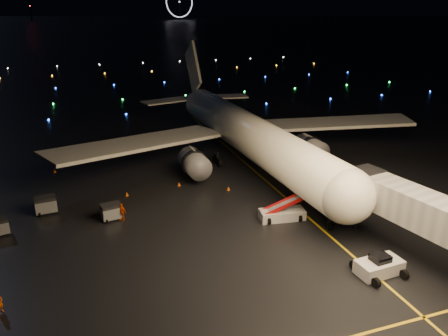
{
  "coord_description": "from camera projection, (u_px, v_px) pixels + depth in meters",
  "views": [
    {
      "loc": [
        -10.49,
        -30.04,
        21.54
      ],
      "look_at": [
        3.98,
        12.0,
        5.0
      ],
      "focal_mm": 35.0,
      "sensor_mm": 36.0,
      "label": 1
    }
  ],
  "objects": [
    {
      "name": "baggage_cart_1",
      "position": [
        46.0,
        205.0,
        48.11
      ],
      "size": [
        2.38,
        1.79,
        1.89
      ],
      "primitive_type": "cube",
      "rotation": [
        0.0,
        0.0,
        0.11
      ],
      "color": "gray",
      "rests_on": "ground"
    },
    {
      "name": "ferris_wheel",
      "position": [
        179.0,
        3.0,
        718.22
      ],
      "size": [
        49.33,
        16.8,
        52.0
      ],
      "primitive_type": null,
      "rotation": [
        0.0,
        0.0,
        0.26
      ],
      "color": "black",
      "rests_on": "ground"
    },
    {
      "name": "taxiway_lights",
      "position": [
        110.0,
        82.0,
        131.21
      ],
      "size": [
        164.0,
        92.0,
        0.36
      ],
      "primitive_type": null,
      "color": "black",
      "rests_on": "ground"
    },
    {
      "name": "airliner",
      "position": [
        239.0,
        108.0,
        62.88
      ],
      "size": [
        56.93,
        54.28,
        15.6
      ],
      "primitive_type": null,
      "rotation": [
        0.0,
        0.0,
        0.04
      ],
      "color": "silver",
      "rests_on": "ground"
    },
    {
      "name": "safety_cone_2",
      "position": [
        127.0,
        194.0,
        52.65
      ],
      "size": [
        0.49,
        0.49,
        0.52
      ],
      "primitive_type": "cone",
      "rotation": [
        0.0,
        0.0,
        -0.07
      ],
      "color": "#E65D0C",
      "rests_on": "ground"
    },
    {
      "name": "safety_cone_0",
      "position": [
        228.0,
        188.0,
        54.26
      ],
      "size": [
        0.58,
        0.58,
        0.51
      ],
      "primitive_type": "cone",
      "rotation": [
        0.0,
        0.0,
        0.37
      ],
      "color": "#E65D0C",
      "rests_on": "ground"
    },
    {
      "name": "safety_cone_1",
      "position": [
        179.0,
        184.0,
        55.67
      ],
      "size": [
        0.52,
        0.52,
        0.46
      ],
      "primitive_type": "cone",
      "rotation": [
        0.0,
        0.0,
        -0.37
      ],
      "color": "#E65D0C",
      "rests_on": "ground"
    },
    {
      "name": "lane_centre",
      "position": [
        277.0,
        190.0,
        54.28
      ],
      "size": [
        0.25,
        80.0,
        0.02
      ],
      "primitive_type": "cube",
      "color": "gold",
      "rests_on": "ground"
    },
    {
      "name": "ground",
      "position": [
        84.0,
        39.0,
        303.2
      ],
      "size": [
        2000.0,
        2000.0,
        0.0
      ],
      "primitive_type": "plane",
      "color": "black",
      "rests_on": "ground"
    },
    {
      "name": "belt_loader",
      "position": [
        282.0,
        205.0,
        46.4
      ],
      "size": [
        7.26,
        2.89,
        3.43
      ],
      "primitive_type": null,
      "rotation": [
        0.0,
        0.0,
        -0.14
      ],
      "color": "silver",
      "rests_on": "ground"
    },
    {
      "name": "baggage_cart_0",
      "position": [
        111.0,
        212.0,
        46.64
      ],
      "size": [
        2.31,
        1.81,
        1.77
      ],
      "primitive_type": "cube",
      "rotation": [
        0.0,
        0.0,
        0.18
      ],
      "color": "gray",
      "rests_on": "ground"
    },
    {
      "name": "safety_cone_3",
      "position": [
        54.0,
        171.0,
        60.04
      ],
      "size": [
        0.59,
        0.59,
        0.53
      ],
      "primitive_type": "cone",
      "rotation": [
        0.0,
        0.0,
        -0.34
      ],
      "color": "#E65D0C",
      "rests_on": "ground"
    },
    {
      "name": "pushback_tug",
      "position": [
        379.0,
        265.0,
        37.03
      ],
      "size": [
        4.07,
        2.33,
        1.87
      ],
      "primitive_type": "cube",
      "rotation": [
        0.0,
        0.0,
        0.07
      ],
      "color": "silver",
      "rests_on": "ground"
    },
    {
      "name": "crew_c",
      "position": [
        122.0,
        212.0,
        46.44
      ],
      "size": [
        1.14,
        1.13,
        1.93
      ],
      "primitive_type": "imported",
      "rotation": [
        0.0,
        0.0,
        -0.78
      ],
      "color": "#FA5203",
      "rests_on": "ground"
    }
  ]
}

